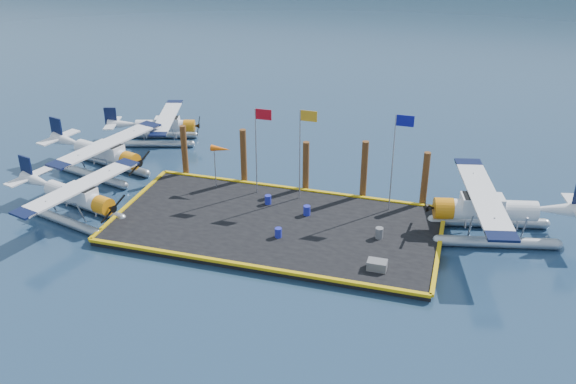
{
  "coord_description": "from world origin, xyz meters",
  "views": [
    {
      "loc": [
        10.53,
        -33.13,
        19.98
      ],
      "look_at": [
        0.23,
        2.0,
        1.66
      ],
      "focal_mm": 40.0,
      "sensor_mm": 36.0,
      "label": 1
    }
  ],
  "objects_px": {
    "seaplane_c": "(164,127)",
    "drum_2": "(379,233)",
    "flagpole_yellow": "(303,141)",
    "piling_1": "(244,158)",
    "piling_0": "(185,152)",
    "seaplane_a": "(77,199)",
    "piling_3": "(364,172)",
    "piling_2": "(306,168)",
    "drum_5": "(307,210)",
    "windsock": "(221,150)",
    "flagpole_red": "(259,138)",
    "crate": "(377,265)",
    "seaplane_b": "(105,156)",
    "drum_0": "(268,200)",
    "flagpole_blue": "(397,149)",
    "piling_4": "(425,181)",
    "seaplane_d": "(488,213)"
  },
  "relations": [
    {
      "from": "flagpole_blue",
      "to": "seaplane_a",
      "type": "bearing_deg",
      "value": -162.41
    },
    {
      "from": "seaplane_c",
      "to": "piling_3",
      "type": "distance_m",
      "value": 18.46
    },
    {
      "from": "seaplane_c",
      "to": "drum_2",
      "type": "height_order",
      "value": "seaplane_c"
    },
    {
      "from": "flagpole_yellow",
      "to": "piling_2",
      "type": "relative_size",
      "value": 1.63
    },
    {
      "from": "seaplane_a",
      "to": "drum_0",
      "type": "relative_size",
      "value": 15.4
    },
    {
      "from": "crate",
      "to": "seaplane_c",
      "type": "bearing_deg",
      "value": 144.04
    },
    {
      "from": "seaplane_a",
      "to": "seaplane_c",
      "type": "bearing_deg",
      "value": -162.06
    },
    {
      "from": "flagpole_yellow",
      "to": "piling_4",
      "type": "relative_size",
      "value": 1.55
    },
    {
      "from": "seaplane_b",
      "to": "flagpole_yellow",
      "type": "distance_m",
      "value": 15.25
    },
    {
      "from": "drum_5",
      "to": "crate",
      "type": "xyz_separation_m",
      "value": [
        5.3,
        -4.95,
        -0.05
      ]
    },
    {
      "from": "seaplane_a",
      "to": "piling_3",
      "type": "height_order",
      "value": "piling_3"
    },
    {
      "from": "drum_0",
      "to": "drum_2",
      "type": "relative_size",
      "value": 0.9
    },
    {
      "from": "drum_2",
      "to": "piling_4",
      "type": "relative_size",
      "value": 0.17
    },
    {
      "from": "seaplane_c",
      "to": "piling_0",
      "type": "bearing_deg",
      "value": 22.53
    },
    {
      "from": "seaplane_b",
      "to": "seaplane_a",
      "type": "bearing_deg",
      "value": 30.81
    },
    {
      "from": "seaplane_b",
      "to": "crate",
      "type": "height_order",
      "value": "seaplane_b"
    },
    {
      "from": "drum_0",
      "to": "windsock",
      "type": "bearing_deg",
      "value": 159.54
    },
    {
      "from": "seaplane_a",
      "to": "drum_2",
      "type": "xyz_separation_m",
      "value": [
        18.88,
        2.34,
        -0.7
      ]
    },
    {
      "from": "drum_0",
      "to": "windsock",
      "type": "height_order",
      "value": "windsock"
    },
    {
      "from": "seaplane_c",
      "to": "piling_2",
      "type": "xyz_separation_m",
      "value": [
        13.53,
        -5.72,
        0.6
      ]
    },
    {
      "from": "flagpole_yellow",
      "to": "piling_1",
      "type": "distance_m",
      "value": 5.52
    },
    {
      "from": "flagpole_blue",
      "to": "piling_4",
      "type": "xyz_separation_m",
      "value": [
        1.8,
        1.6,
        -2.69
      ]
    },
    {
      "from": "drum_5",
      "to": "piling_3",
      "type": "bearing_deg",
      "value": 52.29
    },
    {
      "from": "flagpole_yellow",
      "to": "seaplane_b",
      "type": "bearing_deg",
      "value": 178.51
    },
    {
      "from": "seaplane_a",
      "to": "piling_3",
      "type": "distance_m",
      "value": 18.6
    },
    {
      "from": "piling_2",
      "to": "seaplane_a",
      "type": "bearing_deg",
      "value": -149.35
    },
    {
      "from": "piling_0",
      "to": "piling_3",
      "type": "relative_size",
      "value": 0.93
    },
    {
      "from": "piling_2",
      "to": "piling_3",
      "type": "bearing_deg",
      "value": 0.0
    },
    {
      "from": "seaplane_b",
      "to": "piling_2",
      "type": "relative_size",
      "value": 2.58
    },
    {
      "from": "flagpole_yellow",
      "to": "windsock",
      "type": "xyz_separation_m",
      "value": [
        -5.73,
        0.0,
        -1.28
      ]
    },
    {
      "from": "drum_5",
      "to": "piling_2",
      "type": "bearing_deg",
      "value": 106.08
    },
    {
      "from": "piling_0",
      "to": "flagpole_yellow",
      "type": "bearing_deg",
      "value": -9.86
    },
    {
      "from": "seaplane_b",
      "to": "flagpole_blue",
      "type": "xyz_separation_m",
      "value": [
        20.95,
        -0.39,
        3.16
      ]
    },
    {
      "from": "drum_0",
      "to": "piling_1",
      "type": "xyz_separation_m",
      "value": [
        -2.74,
        3.01,
        1.4
      ]
    },
    {
      "from": "drum_2",
      "to": "seaplane_b",
      "type": "bearing_deg",
      "value": 168.77
    },
    {
      "from": "windsock",
      "to": "piling_4",
      "type": "bearing_deg",
      "value": 6.75
    },
    {
      "from": "windsock",
      "to": "piling_2",
      "type": "xyz_separation_m",
      "value": [
        5.53,
        1.6,
        -1.33
      ]
    },
    {
      "from": "flagpole_red",
      "to": "piling_1",
      "type": "relative_size",
      "value": 1.43
    },
    {
      "from": "seaplane_d",
      "to": "piling_3",
      "type": "height_order",
      "value": "piling_3"
    },
    {
      "from": "seaplane_b",
      "to": "flagpole_red",
      "type": "xyz_separation_m",
      "value": [
        11.96,
        -0.39,
        2.87
      ]
    },
    {
      "from": "seaplane_c",
      "to": "crate",
      "type": "height_order",
      "value": "seaplane_c"
    },
    {
      "from": "seaplane_c",
      "to": "piling_2",
      "type": "relative_size",
      "value": 2.21
    },
    {
      "from": "drum_5",
      "to": "flagpole_red",
      "type": "height_order",
      "value": "flagpole_red"
    },
    {
      "from": "drum_2",
      "to": "piling_3",
      "type": "distance_m",
      "value": 5.85
    },
    {
      "from": "piling_2",
      "to": "drum_5",
      "type": "bearing_deg",
      "value": -73.92
    },
    {
      "from": "flagpole_blue",
      "to": "piling_1",
      "type": "bearing_deg",
      "value": 171.49
    },
    {
      "from": "crate",
      "to": "flagpole_red",
      "type": "distance_m",
      "value": 12.2
    },
    {
      "from": "flagpole_yellow",
      "to": "piling_4",
      "type": "height_order",
      "value": "flagpole_yellow"
    },
    {
      "from": "drum_2",
      "to": "crate",
      "type": "height_order",
      "value": "drum_2"
    },
    {
      "from": "crate",
      "to": "piling_0",
      "type": "distance_m",
      "value": 17.73
    }
  ]
}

